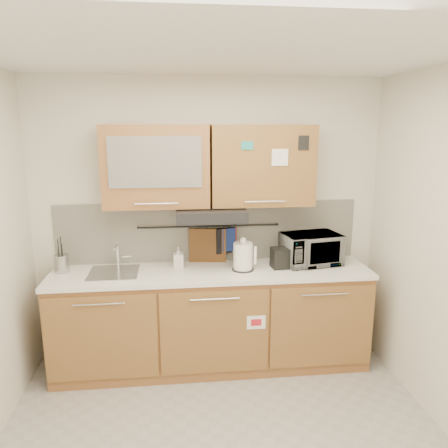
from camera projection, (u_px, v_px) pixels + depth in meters
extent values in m
plane|color=white|center=(228.00, 44.00, 2.34)|extent=(3.20, 3.20, 0.00)
plane|color=silver|center=(208.00, 221.00, 4.08)|extent=(3.20, 0.00, 3.20)
cube|color=#9B5F37|center=(212.00, 320.00, 3.98)|extent=(2.80, 0.60, 0.88)
cube|color=black|center=(212.00, 358.00, 4.07)|extent=(2.80, 0.54, 0.10)
cube|color=olive|center=(101.00, 338.00, 3.57)|extent=(0.91, 0.02, 0.74)
cylinder|color=silver|center=(99.00, 304.00, 3.48)|extent=(0.41, 0.01, 0.01)
cube|color=olive|center=(215.00, 332.00, 3.67)|extent=(0.91, 0.02, 0.74)
cylinder|color=silver|center=(215.00, 299.00, 3.58)|extent=(0.41, 0.01, 0.01)
cube|color=olive|center=(322.00, 327.00, 3.77)|extent=(0.91, 0.02, 0.74)
cylinder|color=silver|center=(325.00, 294.00, 3.68)|extent=(0.41, 0.01, 0.01)
cube|color=white|center=(212.00, 272.00, 3.87)|extent=(2.82, 0.62, 0.04)
cube|color=silver|center=(209.00, 232.00, 4.09)|extent=(2.80, 0.02, 0.56)
cube|color=#9B5F37|center=(156.00, 166.00, 3.74)|extent=(0.90, 0.35, 0.70)
cube|color=silver|center=(155.00, 162.00, 3.55)|extent=(0.76, 0.02, 0.42)
cube|color=olive|center=(262.00, 165.00, 3.84)|extent=(0.90, 0.35, 0.70)
cube|color=white|center=(280.00, 157.00, 3.66)|extent=(0.14, 0.00, 0.14)
cube|color=black|center=(211.00, 214.00, 3.81)|extent=(0.60, 0.46, 0.10)
cube|color=silver|center=(114.00, 274.00, 3.78)|extent=(0.42, 0.40, 0.03)
cylinder|color=silver|center=(118.00, 255.00, 3.91)|extent=(0.03, 0.03, 0.24)
cylinder|color=silver|center=(116.00, 246.00, 3.81)|extent=(0.02, 0.18, 0.02)
cylinder|color=black|center=(209.00, 226.00, 4.04)|extent=(1.30, 0.02, 0.02)
cylinder|color=#A8A9AD|center=(62.00, 263.00, 3.80)|extent=(0.17, 0.17, 0.16)
cylinder|color=black|center=(59.00, 256.00, 3.79)|extent=(0.01, 0.01, 0.30)
cylinder|color=black|center=(63.00, 258.00, 3.77)|extent=(0.01, 0.01, 0.26)
cylinder|color=black|center=(62.00, 254.00, 3.80)|extent=(0.01, 0.01, 0.32)
cylinder|color=black|center=(59.00, 260.00, 3.77)|extent=(0.01, 0.01, 0.23)
cylinder|color=white|center=(243.00, 257.00, 3.84)|extent=(0.19, 0.19, 0.25)
sphere|color=white|center=(243.00, 240.00, 3.81)|extent=(0.06, 0.06, 0.06)
cube|color=white|center=(255.00, 255.00, 3.84)|extent=(0.03, 0.04, 0.16)
cylinder|color=black|center=(243.00, 269.00, 3.87)|extent=(0.19, 0.19, 0.01)
cube|color=black|center=(285.00, 258.00, 3.92)|extent=(0.26, 0.17, 0.18)
cube|color=black|center=(281.00, 249.00, 3.89)|extent=(0.08, 0.11, 0.01)
cube|color=black|center=(290.00, 248.00, 3.91)|extent=(0.08, 0.11, 0.01)
imported|color=#999999|center=(311.00, 249.00, 4.01)|extent=(0.57, 0.43, 0.28)
imported|color=#999999|center=(178.00, 257.00, 3.92)|extent=(0.09, 0.09, 0.20)
cube|color=brown|center=(208.00, 251.00, 4.08)|extent=(0.34, 0.07, 0.43)
cube|color=navy|center=(229.00, 239.00, 4.08)|extent=(0.13, 0.07, 0.22)
cube|color=black|center=(224.00, 241.00, 4.07)|extent=(0.16, 0.08, 0.24)
cube|color=#B32817|center=(230.00, 236.00, 4.07)|extent=(0.13, 0.06, 0.16)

